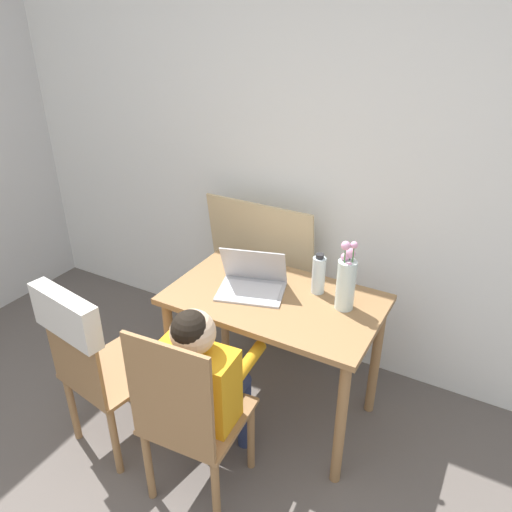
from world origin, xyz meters
The scene contains 9 objects.
wall_back centered at (0.00, 2.23, 1.25)m, with size 6.40×0.05×2.50m.
dining_table centered at (0.01, 1.57, 0.62)m, with size 1.04×0.62×0.73m.
chair_occupied centered at (-0.06, 0.93, 0.47)m, with size 0.43×0.43×0.94m.
chair_spare centered at (-0.60, 0.92, 0.63)m, with size 0.46×0.49×0.95m.
person_seated centered at (-0.06, 1.05, 0.61)m, with size 0.38×0.44×0.97m.
laptop centered at (-0.12, 1.58, 0.79)m, with size 0.38×0.33×0.22m.
flower_vase centered at (0.34, 1.65, 0.88)m, with size 0.09×0.09×0.35m.
water_bottle centered at (0.18, 1.72, 0.83)m, with size 0.07×0.07×0.21m.
cardboard_panel centered at (-0.34, 2.09, 0.50)m, with size 0.69×0.16×1.00m.
Camera 1 is at (0.94, -0.28, 2.04)m, focal length 35.00 mm.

